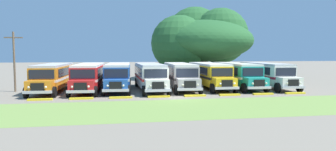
{
  "coord_description": "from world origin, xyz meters",
  "views": [
    {
      "loc": [
        -5.43,
        -26.87,
        3.96
      ],
      "look_at": [
        0.0,
        4.3,
        1.6
      ],
      "focal_mm": 32.01,
      "sensor_mm": 36.0,
      "label": 1
    }
  ],
  "objects_px": {
    "parked_bus_slot_7": "(266,74)",
    "utility_pole": "(14,60)",
    "parked_bus_slot_0": "(53,76)",
    "parked_bus_slot_2": "(118,75)",
    "parked_bus_slot_4": "(180,75)",
    "broad_shade_tree": "(201,39)",
    "parked_bus_slot_1": "(89,76)",
    "parked_bus_slot_6": "(236,74)",
    "parked_bus_slot_3": "(150,75)",
    "parked_bus_slot_5": "(209,74)"
  },
  "relations": [
    {
      "from": "parked_bus_slot_7",
      "to": "utility_pole",
      "type": "xyz_separation_m",
      "value": [
        -27.51,
        0.55,
        1.73
      ]
    },
    {
      "from": "parked_bus_slot_0",
      "to": "parked_bus_slot_7",
      "type": "relative_size",
      "value": 1.0
    },
    {
      "from": "parked_bus_slot_2",
      "to": "parked_bus_slot_4",
      "type": "distance_m",
      "value": 6.81
    },
    {
      "from": "broad_shade_tree",
      "to": "utility_pole",
      "type": "xyz_separation_m",
      "value": [
        -23.71,
        -13.78,
        -2.94
      ]
    },
    {
      "from": "parked_bus_slot_1",
      "to": "parked_bus_slot_6",
      "type": "distance_m",
      "value": 16.56
    },
    {
      "from": "parked_bus_slot_1",
      "to": "parked_bus_slot_3",
      "type": "distance_m",
      "value": 6.45
    },
    {
      "from": "parked_bus_slot_1",
      "to": "parked_bus_slot_5",
      "type": "height_order",
      "value": "same"
    },
    {
      "from": "parked_bus_slot_5",
      "to": "parked_bus_slot_6",
      "type": "height_order",
      "value": "same"
    },
    {
      "from": "parked_bus_slot_4",
      "to": "parked_bus_slot_5",
      "type": "height_order",
      "value": "same"
    },
    {
      "from": "parked_bus_slot_5",
      "to": "parked_bus_slot_6",
      "type": "bearing_deg",
      "value": 86.41
    },
    {
      "from": "parked_bus_slot_5",
      "to": "parked_bus_slot_6",
      "type": "xyz_separation_m",
      "value": [
        3.21,
        -0.22,
        0.0
      ]
    },
    {
      "from": "parked_bus_slot_4",
      "to": "parked_bus_slot_5",
      "type": "distance_m",
      "value": 3.52
    },
    {
      "from": "parked_bus_slot_7",
      "to": "broad_shade_tree",
      "type": "relative_size",
      "value": 0.62
    },
    {
      "from": "parked_bus_slot_0",
      "to": "broad_shade_tree",
      "type": "relative_size",
      "value": 0.62
    },
    {
      "from": "utility_pole",
      "to": "parked_bus_slot_0",
      "type": "bearing_deg",
      "value": -1.27
    },
    {
      "from": "parked_bus_slot_0",
      "to": "parked_bus_slot_4",
      "type": "xyz_separation_m",
      "value": [
        13.51,
        -0.25,
        0.0
      ]
    },
    {
      "from": "parked_bus_slot_2",
      "to": "parked_bus_slot_5",
      "type": "relative_size",
      "value": 1.0
    },
    {
      "from": "parked_bus_slot_0",
      "to": "parked_bus_slot_6",
      "type": "height_order",
      "value": "same"
    },
    {
      "from": "parked_bus_slot_0",
      "to": "broad_shade_tree",
      "type": "distance_m",
      "value": 24.73
    },
    {
      "from": "parked_bus_slot_1",
      "to": "broad_shade_tree",
      "type": "relative_size",
      "value": 0.63
    },
    {
      "from": "parked_bus_slot_4",
      "to": "parked_bus_slot_7",
      "type": "height_order",
      "value": "same"
    },
    {
      "from": "parked_bus_slot_1",
      "to": "utility_pole",
      "type": "bearing_deg",
      "value": -89.77
    },
    {
      "from": "parked_bus_slot_2",
      "to": "utility_pole",
      "type": "bearing_deg",
      "value": -87.11
    },
    {
      "from": "parked_bus_slot_1",
      "to": "parked_bus_slot_2",
      "type": "distance_m",
      "value": 3.06
    },
    {
      "from": "parked_bus_slot_6",
      "to": "parked_bus_slot_7",
      "type": "relative_size",
      "value": 1.0
    },
    {
      "from": "parked_bus_slot_3",
      "to": "broad_shade_tree",
      "type": "bearing_deg",
      "value": 144.99
    },
    {
      "from": "parked_bus_slot_2",
      "to": "parked_bus_slot_3",
      "type": "xyz_separation_m",
      "value": [
        3.4,
        -0.72,
        0.0
      ]
    },
    {
      "from": "parked_bus_slot_7",
      "to": "broad_shade_tree",
      "type": "bearing_deg",
      "value": -163.99
    },
    {
      "from": "parked_bus_slot_2",
      "to": "parked_bus_slot_3",
      "type": "height_order",
      "value": "same"
    },
    {
      "from": "parked_bus_slot_5",
      "to": "utility_pole",
      "type": "relative_size",
      "value": 1.76
    },
    {
      "from": "parked_bus_slot_4",
      "to": "parked_bus_slot_2",
      "type": "bearing_deg",
      "value": -90.31
    },
    {
      "from": "parked_bus_slot_6",
      "to": "utility_pole",
      "type": "height_order",
      "value": "utility_pole"
    },
    {
      "from": "parked_bus_slot_3",
      "to": "parked_bus_slot_7",
      "type": "distance_m",
      "value": 13.62
    },
    {
      "from": "parked_bus_slot_2",
      "to": "parked_bus_slot_6",
      "type": "distance_m",
      "value": 13.52
    },
    {
      "from": "parked_bus_slot_7",
      "to": "parked_bus_slot_6",
      "type": "bearing_deg",
      "value": -93.88
    },
    {
      "from": "parked_bus_slot_5",
      "to": "utility_pole",
      "type": "distance_m",
      "value": 20.87
    },
    {
      "from": "parked_bus_slot_6",
      "to": "parked_bus_slot_1",
      "type": "bearing_deg",
      "value": -89.29
    },
    {
      "from": "parked_bus_slot_1",
      "to": "parked_bus_slot_4",
      "type": "height_order",
      "value": "same"
    },
    {
      "from": "parked_bus_slot_5",
      "to": "utility_pole",
      "type": "height_order",
      "value": "utility_pole"
    },
    {
      "from": "broad_shade_tree",
      "to": "utility_pole",
      "type": "bearing_deg",
      "value": -149.84
    },
    {
      "from": "parked_bus_slot_0",
      "to": "parked_bus_slot_1",
      "type": "xyz_separation_m",
      "value": [
        3.67,
        -0.23,
        0.0
      ]
    },
    {
      "from": "parked_bus_slot_2",
      "to": "broad_shade_tree",
      "type": "bearing_deg",
      "value": 139.0
    },
    {
      "from": "parked_bus_slot_7",
      "to": "utility_pole",
      "type": "relative_size",
      "value": 1.77
    },
    {
      "from": "parked_bus_slot_1",
      "to": "parked_bus_slot_6",
      "type": "xyz_separation_m",
      "value": [
        16.56,
        0.07,
        0.0
      ]
    },
    {
      "from": "parked_bus_slot_0",
      "to": "parked_bus_slot_3",
      "type": "distance_m",
      "value": 10.13
    },
    {
      "from": "parked_bus_slot_5",
      "to": "broad_shade_tree",
      "type": "distance_m",
      "value": 14.85
    },
    {
      "from": "parked_bus_slot_3",
      "to": "broad_shade_tree",
      "type": "height_order",
      "value": "broad_shade_tree"
    },
    {
      "from": "parked_bus_slot_4",
      "to": "broad_shade_tree",
      "type": "relative_size",
      "value": 0.63
    },
    {
      "from": "parked_bus_slot_7",
      "to": "parked_bus_slot_2",
      "type": "bearing_deg",
      "value": -90.74
    },
    {
      "from": "parked_bus_slot_3",
      "to": "utility_pole",
      "type": "relative_size",
      "value": 1.77
    }
  ]
}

